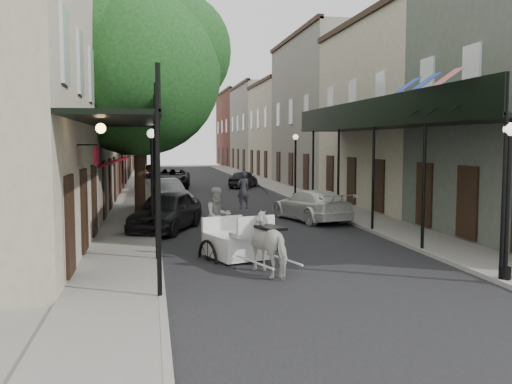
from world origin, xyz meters
name	(u,v)px	position (x,y,z in m)	size (l,w,h in m)	color
ground	(315,272)	(0.00, 0.00, 0.00)	(140.00, 140.00, 0.00)	gray
road	(221,198)	(0.00, 20.00, 0.01)	(8.00, 90.00, 0.01)	black
sidewalk_left	(137,199)	(-5.00, 20.00, 0.06)	(2.20, 90.00, 0.12)	gray
sidewalk_right	(301,196)	(5.00, 20.00, 0.06)	(2.20, 90.00, 0.12)	gray
building_row_left	(89,117)	(-8.60, 30.00, 5.25)	(5.00, 80.00, 10.50)	beige
building_row_right	(313,119)	(8.60, 30.00, 5.25)	(5.00, 80.00, 10.50)	gray
gallery_left	(132,123)	(-4.79, 6.98, 4.05)	(2.20, 18.05, 4.88)	black
gallery_right	(384,125)	(4.79, 6.98, 4.05)	(2.20, 18.05, 4.88)	black
tree_near	(148,66)	(-4.20, 10.18, 6.49)	(7.31, 6.80, 9.63)	#382619
tree_far	(148,104)	(-4.25, 24.18, 5.84)	(6.45, 6.00, 8.61)	#382619
lamppost_right_near	(508,199)	(4.10, -2.00, 2.05)	(0.32, 0.32, 3.71)	black
lamppost_left	(152,180)	(-4.10, 6.00, 2.05)	(0.32, 0.32, 3.71)	black
lamppost_right_far	(295,165)	(4.10, 18.00, 2.05)	(0.32, 0.32, 3.71)	black
horse	(272,244)	(-1.11, 0.07, 0.78)	(0.84, 1.84, 1.56)	silver
carriage	(229,223)	(-1.92, 2.36, 1.01)	(2.10, 2.59, 2.60)	black
pedestrian_walking	(218,216)	(-2.00, 4.49, 0.95)	(0.92, 0.72, 1.90)	#BAB8B0
pedestrian_sidewalk_left	(150,179)	(-4.20, 22.70, 1.04)	(1.19, 0.68, 1.84)	gray
car_left_near	(166,211)	(-3.60, 7.74, 0.77)	(1.81, 4.49, 1.53)	black
car_left_mid	(163,195)	(-3.60, 14.00, 0.79)	(1.67, 4.80, 1.58)	#9F9FA5
car_left_far	(172,178)	(-2.60, 28.12, 0.74)	(2.47, 5.35, 1.49)	black
car_right_near	(311,205)	(2.60, 9.47, 0.68)	(1.89, 4.65, 1.35)	white
car_right_far	(243,179)	(2.60, 27.63, 0.65)	(1.53, 3.79, 1.29)	black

